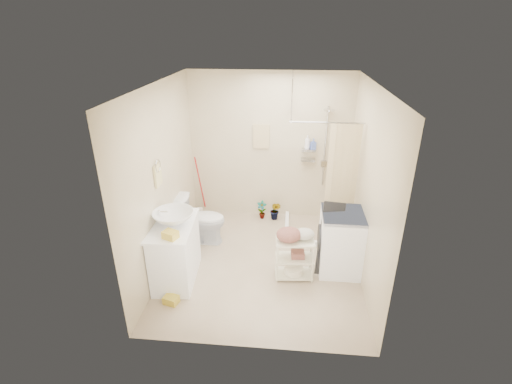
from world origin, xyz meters
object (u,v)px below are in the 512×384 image
at_px(vanity, 175,252).
at_px(toilet, 201,219).
at_px(washing_machine, 342,242).
at_px(laundry_rack, 294,255).

relative_size(vanity, toilet, 1.22).
height_order(vanity, washing_machine, washing_machine).
distance_m(toilet, laundry_rack, 1.71).
bearing_deg(vanity, laundry_rack, 2.57).
bearing_deg(laundry_rack, vanity, -178.69).
xyz_separation_m(washing_machine, laundry_rack, (-0.67, -0.25, -0.10)).
relative_size(vanity, laundry_rack, 1.36).
bearing_deg(laundry_rack, washing_machine, 15.79).
bearing_deg(washing_machine, toilet, 166.14).
xyz_separation_m(toilet, laundry_rack, (1.51, -0.81, -0.04)).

